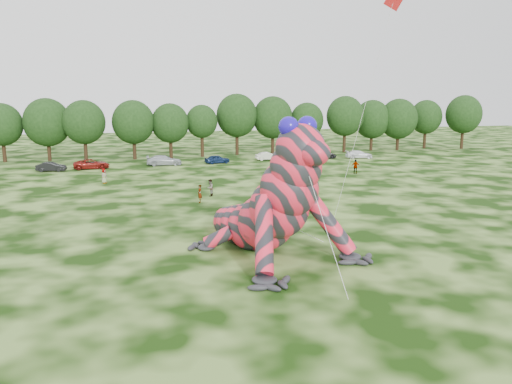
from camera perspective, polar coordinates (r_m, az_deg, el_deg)
The scene contains 28 objects.
ground at distance 30.64m, azimuth 10.47°, elevation -8.37°, with size 240.00×240.00×0.00m, color #16330A.
inflatable_gecko at distance 32.73m, azimuth -0.26°, elevation 1.12°, with size 15.03×17.85×8.92m, color #F4243F, non-canonical shape.
flying_kite at distance 38.39m, azimuth 14.88°, elevation 18.45°, with size 3.45×3.63×17.36m.
tree_4 at distance 86.36m, azimuth -27.00°, elevation 6.06°, with size 6.22×5.60×9.06m, color black, non-canonical shape.
tree_5 at distance 85.05m, azimuth -22.73°, elevation 6.59°, with size 7.16×6.44×9.80m, color black, non-canonical shape.
tree_6 at distance 82.84m, azimuth -19.01°, elevation 6.64°, with size 6.52×5.86×9.49m, color black, non-canonical shape.
tree_7 at distance 82.89m, azimuth -13.81°, elevation 6.91°, with size 6.68×6.01×9.48m, color black, non-canonical shape.
tree_8 at distance 83.50m, azimuth -9.76°, elevation 6.91°, with size 6.14×5.53×8.94m, color black, non-canonical shape.
tree_9 at distance 84.58m, azimuth -6.20°, elevation 6.96°, with size 5.27×4.74×8.68m, color black, non-canonical shape.
tree_10 at distance 87.01m, azimuth -2.20°, elevation 7.73°, with size 7.09×6.38×10.50m, color black, non-canonical shape.
tree_11 at distance 88.37m, azimuth 1.93°, elevation 7.63°, with size 7.01×6.31×10.07m, color black, non-canonical shape.
tree_12 at distance 90.07m, azimuth 5.82°, elevation 7.30°, with size 5.99×5.39×8.97m, color black, non-canonical shape.
tree_13 at distance 92.33m, azimuth 10.12°, elevation 7.63°, with size 6.83×6.15×10.13m, color black, non-canonical shape.
tree_14 at distance 96.67m, azimuth 13.10°, elevation 7.44°, with size 6.82×6.14×9.40m, color black, non-canonical shape.
tree_15 at distance 98.36m, azimuth 15.96°, elevation 7.43°, with size 7.17×6.45×9.63m, color black, non-canonical shape.
tree_16 at distance 103.51m, azimuth 18.81°, elevation 7.35°, with size 6.26×5.63×9.37m, color black, non-canonical shape.
tree_17 at distance 105.15m, azimuth 22.61°, elevation 7.39°, with size 6.98×6.28×10.30m, color black, non-canonical shape.
car_1 at distance 73.09m, azimuth -22.36°, elevation 2.68°, with size 1.35×3.86×1.27m, color black.
car_2 at distance 73.71m, azimuth -18.28°, elevation 3.05°, with size 2.26×4.90×1.36m, color maroon.
car_3 at distance 74.86m, azimuth -10.46°, elevation 3.58°, with size 2.08×5.11×1.48m, color #AEB3B9.
car_4 at distance 75.98m, azimuth -4.46°, elevation 3.76°, with size 1.53×3.79×1.29m, color navy.
car_5 at distance 79.70m, azimuth 1.36°, elevation 4.12°, with size 1.36×3.90×1.29m, color silver.
car_6 at distance 82.87m, azimuth 7.66°, elevation 4.27°, with size 2.08×4.52×1.26m, color #29292B.
car_7 at distance 83.92m, azimuth 11.69°, elevation 4.23°, with size 1.79×4.41×1.28m, color white.
spectator_4 at distance 60.96m, azimuth -16.98°, elevation 1.77°, with size 0.85×0.55×1.73m, color gray.
spectator_0 at distance 47.92m, azimuth -6.46°, elevation -0.19°, with size 0.63×0.41×1.73m, color gray.
spectator_1 at distance 50.91m, azimuth -5.28°, elevation 0.48°, with size 0.84×0.66×1.73m, color gray.
spectator_3 at distance 66.80m, azimuth 11.31°, elevation 2.86°, with size 1.10×0.46×1.88m, color gray.
Camera 1 is at (-13.04, -25.86, 10.00)m, focal length 35.00 mm.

